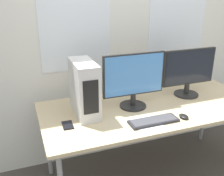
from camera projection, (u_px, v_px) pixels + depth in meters
wall_back at (129, 30)px, 2.64m from camera, size 8.00×0.07×2.70m
desk at (153, 110)px, 2.37m from camera, size 1.99×0.89×0.76m
pc_tower at (84, 88)px, 2.13m from camera, size 0.17×0.40×0.45m
monitor_main at (134, 79)px, 2.25m from camera, size 0.56×0.24×0.49m
monitor_right_near at (189, 71)px, 2.50m from camera, size 0.55×0.24×0.46m
keyboard at (154, 121)px, 2.06m from camera, size 0.40×0.13×0.02m
mouse at (184, 116)px, 2.13m from camera, size 0.07×0.09×0.03m
cell_phone at (68, 125)px, 2.01m from camera, size 0.09×0.13×0.01m
paper_sheet_left at (148, 124)px, 2.04m from camera, size 0.21×0.30×0.00m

